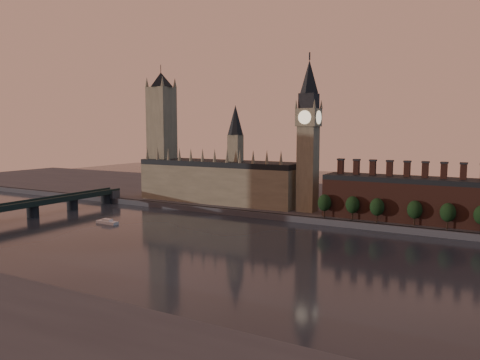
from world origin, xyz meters
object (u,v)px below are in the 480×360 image
object	(u,v)px
westminster_bridge	(6,210)
river_boat	(107,222)
victoria_tower	(162,130)
big_ben	(308,134)

from	to	relation	value
westminster_bridge	river_boat	xyz separation A→B (m)	(62.35, 27.45, -6.24)
westminster_bridge	victoria_tower	bearing A→B (deg)	73.44
victoria_tower	river_boat	xyz separation A→B (m)	(27.35, -90.25, -57.89)
victoria_tower	river_boat	bearing A→B (deg)	-73.14
big_ben	river_boat	size ratio (longest dim) A/B	6.80
westminster_bridge	river_boat	world-z (taller)	westminster_bridge
big_ben	river_boat	distance (m)	144.56
victoria_tower	river_boat	size ratio (longest dim) A/B	6.86
victoria_tower	big_ben	distance (m)	130.12
westminster_bridge	river_boat	size ratio (longest dim) A/B	12.70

